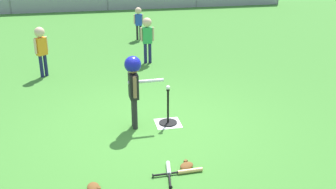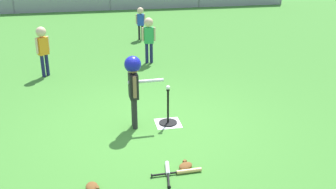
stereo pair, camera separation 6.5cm
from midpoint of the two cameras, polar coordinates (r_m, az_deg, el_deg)
The scene contains 12 objects.
ground_plane at distance 6.97m, azimuth -1.74°, elevation -4.61°, with size 60.00×60.00×0.00m, color #3D7A2D.
home_plate at distance 7.08m, azimuth 0.26°, elevation -4.10°, with size 0.44×0.44×0.01m, color white.
batting_tee at distance 7.04m, azimuth 0.26°, elevation -3.41°, with size 0.32×0.32×0.64m.
baseball_on_tee at distance 6.81m, azimuth 0.27°, elevation 1.01°, with size 0.07×0.07×0.07m, color white.
batter_child at distance 6.63m, azimuth -4.66°, elevation 2.45°, with size 0.65×0.36×1.27m.
fielder_near_left at distance 10.22m, azimuth -2.58°, elevation 8.58°, with size 0.35×0.23×1.17m.
fielder_near_right at distance 12.65m, azimuth -3.79°, elevation 10.68°, with size 0.30×0.20×1.01m.
fielder_deep_center at distance 9.64m, azimuth -17.27°, elevation 6.78°, with size 0.29×0.25×1.17m.
spare_bat_silver at distance 5.70m, azimuth 0.28°, elevation -10.81°, with size 0.15×0.62×0.06m.
spare_bat_wood at distance 5.69m, azimuth 2.60°, elevation -10.91°, with size 0.72×0.07×0.06m.
glove_by_plate at distance 5.80m, azimuth 2.84°, elevation -10.10°, with size 0.27×0.26×0.07m.
glove_near_bats at distance 5.46m, azimuth -10.42°, elevation -12.82°, with size 0.18×0.23×0.07m.
Camera 2 is at (-0.98, -6.15, 3.11)m, focal length 42.78 mm.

